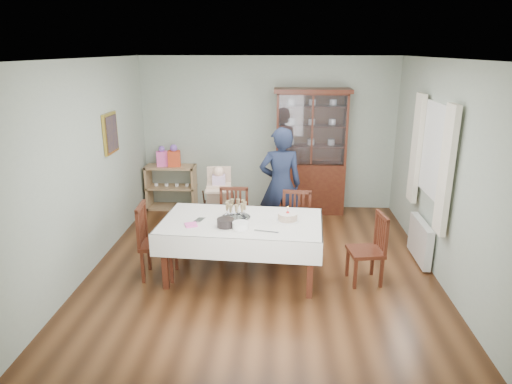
# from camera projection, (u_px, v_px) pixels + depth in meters

# --- Properties ---
(floor) EXTENTS (5.00, 5.00, 0.00)m
(floor) POSITION_uv_depth(u_px,v_px,m) (262.00, 266.00, 6.16)
(floor) COLOR #593319
(floor) RESTS_ON ground
(room_shell) EXTENTS (5.00, 5.00, 5.00)m
(room_shell) POSITION_uv_depth(u_px,v_px,m) (264.00, 134.00, 6.16)
(room_shell) COLOR #9EAA99
(room_shell) RESTS_ON floor
(dining_table) EXTENTS (2.07, 1.28, 0.76)m
(dining_table) POSITION_uv_depth(u_px,v_px,m) (242.00, 248.00, 5.81)
(dining_table) COLOR #4B2412
(dining_table) RESTS_ON floor
(china_cabinet) EXTENTS (1.30, 0.48, 2.18)m
(china_cabinet) POSITION_uv_depth(u_px,v_px,m) (311.00, 150.00, 7.94)
(china_cabinet) COLOR #4B2412
(china_cabinet) RESTS_ON floor
(sideboard) EXTENTS (0.90, 0.38, 0.80)m
(sideboard) POSITION_uv_depth(u_px,v_px,m) (171.00, 187.00, 8.31)
(sideboard) COLOR tan
(sideboard) RESTS_ON floor
(picture_frame) EXTENTS (0.04, 0.48, 0.58)m
(picture_frame) POSITION_uv_depth(u_px,v_px,m) (110.00, 133.00, 6.55)
(picture_frame) COLOR gold
(picture_frame) RESTS_ON room_shell
(window) EXTENTS (0.04, 1.02, 1.22)m
(window) POSITION_uv_depth(u_px,v_px,m) (435.00, 151.00, 5.87)
(window) COLOR white
(window) RESTS_ON room_shell
(curtain_left) EXTENTS (0.07, 0.30, 1.55)m
(curtain_left) POSITION_uv_depth(u_px,v_px,m) (446.00, 171.00, 5.31)
(curtain_left) COLOR silver
(curtain_left) RESTS_ON room_shell
(curtain_right) EXTENTS (0.07, 0.30, 1.55)m
(curtain_right) POSITION_uv_depth(u_px,v_px,m) (416.00, 149.00, 6.49)
(curtain_right) COLOR silver
(curtain_right) RESTS_ON room_shell
(radiator) EXTENTS (0.10, 0.80, 0.55)m
(radiator) POSITION_uv_depth(u_px,v_px,m) (420.00, 240.00, 6.25)
(radiator) COLOR white
(radiator) RESTS_ON floor
(chair_far_left) EXTENTS (0.43, 0.43, 0.94)m
(chair_far_left) POSITION_uv_depth(u_px,v_px,m) (234.00, 236.00, 6.46)
(chair_far_left) COLOR #4B2412
(chair_far_left) RESTS_ON floor
(chair_far_right) EXTENTS (0.45, 0.45, 0.93)m
(chair_far_right) POSITION_uv_depth(u_px,v_px,m) (295.00, 239.00, 6.35)
(chair_far_right) COLOR #4B2412
(chair_far_right) RESTS_ON floor
(chair_end_left) EXTENTS (0.46, 0.46, 0.97)m
(chair_end_left) POSITION_uv_depth(u_px,v_px,m) (158.00, 255.00, 5.82)
(chair_end_left) COLOR #4B2412
(chair_end_left) RESTS_ON floor
(chair_end_right) EXTENTS (0.46, 0.46, 0.89)m
(chair_end_right) POSITION_uv_depth(u_px,v_px,m) (366.00, 262.00, 5.69)
(chair_end_right) COLOR #4B2412
(chair_end_right) RESTS_ON floor
(woman) EXTENTS (0.69, 0.51, 1.74)m
(woman) POSITION_uv_depth(u_px,v_px,m) (280.00, 185.00, 6.80)
(woman) COLOR black
(woman) RESTS_ON floor
(high_chair) EXTENTS (0.54, 0.54, 1.12)m
(high_chair) POSITION_uv_depth(u_px,v_px,m) (220.00, 209.00, 7.06)
(high_chair) COLOR black
(high_chair) RESTS_ON floor
(champagne_tray) EXTENTS (0.37, 0.37, 0.22)m
(champagne_tray) POSITION_uv_depth(u_px,v_px,m) (236.00, 213.00, 5.75)
(champagne_tray) COLOR silver
(champagne_tray) RESTS_ON dining_table
(birthday_cake) EXTENTS (0.28, 0.28, 0.19)m
(birthday_cake) POSITION_uv_depth(u_px,v_px,m) (288.00, 217.00, 5.66)
(birthday_cake) COLOR white
(birthday_cake) RESTS_ON dining_table
(plate_stack_dark) EXTENTS (0.23, 0.23, 0.10)m
(plate_stack_dark) POSITION_uv_depth(u_px,v_px,m) (225.00, 223.00, 5.49)
(plate_stack_dark) COLOR black
(plate_stack_dark) RESTS_ON dining_table
(plate_stack_white) EXTENTS (0.25, 0.25, 0.08)m
(plate_stack_white) POSITION_uv_depth(u_px,v_px,m) (241.00, 225.00, 5.42)
(plate_stack_white) COLOR white
(plate_stack_white) RESTS_ON dining_table
(napkin_stack) EXTENTS (0.18, 0.18, 0.02)m
(napkin_stack) POSITION_uv_depth(u_px,v_px,m) (191.00, 225.00, 5.53)
(napkin_stack) COLOR #FF5DB9
(napkin_stack) RESTS_ON dining_table
(cutlery) EXTENTS (0.15, 0.19, 0.01)m
(cutlery) POSITION_uv_depth(u_px,v_px,m) (196.00, 220.00, 5.70)
(cutlery) COLOR silver
(cutlery) RESTS_ON dining_table
(cake_knife) EXTENTS (0.29, 0.09, 0.01)m
(cake_knife) POSITION_uv_depth(u_px,v_px,m) (266.00, 231.00, 5.34)
(cake_knife) COLOR silver
(cake_knife) RESTS_ON dining_table
(gift_bag_pink) EXTENTS (0.22, 0.17, 0.37)m
(gift_bag_pink) POSITION_uv_depth(u_px,v_px,m) (162.00, 157.00, 8.13)
(gift_bag_pink) COLOR #FF5DB9
(gift_bag_pink) RESTS_ON sideboard
(gift_bag_orange) EXTENTS (0.23, 0.18, 0.39)m
(gift_bag_orange) POSITION_uv_depth(u_px,v_px,m) (174.00, 157.00, 8.11)
(gift_bag_orange) COLOR #DD4722
(gift_bag_orange) RESTS_ON sideboard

